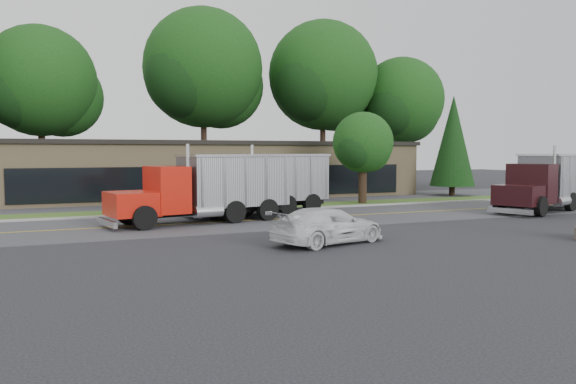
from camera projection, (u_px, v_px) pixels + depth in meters
The scene contains 17 objects.
ground at pixel (336, 249), 20.34m from camera, with size 140.00×140.00×0.00m, color #37373D.
road at pixel (253, 221), 28.60m from camera, with size 60.00×8.00×0.02m, color #525257.
center_line at pixel (253, 221), 28.60m from camera, with size 60.00×0.12×0.01m, color gold.
curb at pixel (229, 212), 32.45m from camera, with size 60.00×0.30×0.12m, color #9E9E99.
grass_verge at pixel (220, 209), 34.10m from camera, with size 60.00×3.40×0.03m, color #3A5F20.
far_parking at pixel (200, 203), 38.69m from camera, with size 60.00×7.00×0.02m, color #525257.
strip_mall at pixel (205, 170), 44.83m from camera, with size 32.00×12.00×4.00m, color tan.
tree_far_b at pixel (42, 87), 47.14m from camera, with size 9.85×9.27×14.05m.
tree_far_c at pixel (205, 74), 52.52m from camera, with size 11.82×11.13×16.86m.
tree_far_d at pixel (324, 81), 56.31m from camera, with size 11.62×10.93×16.57m.
tree_far_e at pixel (402, 104), 57.72m from camera, with size 9.22×8.67×13.15m.
evergreen_right at pixel (453, 141), 44.37m from camera, with size 3.50×3.50×7.96m.
tree_verge at pixel (363, 145), 37.81m from camera, with size 4.33×4.08×6.18m.
dump_truck_red at pixel (211, 186), 27.94m from camera, with size 9.32×4.14×3.36m.
dump_truck_blue at pixel (266, 182), 31.47m from camera, with size 8.43×4.02×3.36m.
dump_truck_maroon at pixel (547, 180), 33.34m from camera, with size 8.63×5.17×3.36m.
rally_car at pixel (328, 226), 21.40m from camera, with size 1.94×4.78×1.39m, color silver.
Camera 1 is at (-9.50, -17.85, 3.51)m, focal length 35.00 mm.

